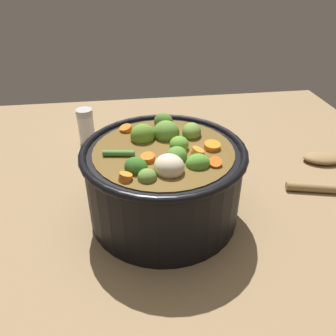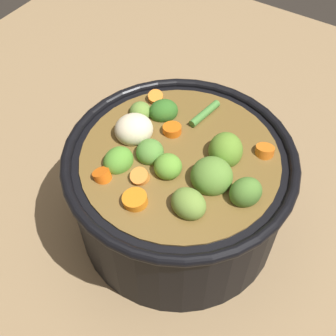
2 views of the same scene
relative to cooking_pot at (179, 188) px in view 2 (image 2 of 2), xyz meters
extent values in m
plane|color=#8C704C|center=(0.00, 0.00, -0.07)|extent=(1.10, 1.10, 0.00)
cylinder|color=black|center=(0.00, 0.00, -0.01)|extent=(0.25, 0.25, 0.13)
torus|color=black|center=(0.00, 0.00, 0.06)|extent=(0.26, 0.26, 0.01)
cylinder|color=brown|center=(0.00, 0.00, 0.00)|extent=(0.22, 0.22, 0.12)
ellipsoid|color=#639D32|center=(0.00, -0.02, 0.06)|extent=(0.03, 0.03, 0.03)
ellipsoid|color=olive|center=(0.04, -0.05, 0.06)|extent=(0.04, 0.04, 0.03)
ellipsoid|color=#568D38|center=(-0.03, -0.02, 0.06)|extent=(0.04, 0.04, 0.03)
ellipsoid|color=olive|center=(-0.07, 0.03, 0.06)|extent=(0.03, 0.03, 0.02)
ellipsoid|color=#5D8A34|center=(0.04, -0.01, 0.06)|extent=(0.06, 0.06, 0.04)
ellipsoid|color=olive|center=(0.04, 0.03, 0.06)|extent=(0.05, 0.05, 0.04)
ellipsoid|color=#507E2F|center=(0.08, -0.01, 0.07)|extent=(0.04, 0.04, 0.03)
ellipsoid|color=#336A23|center=(-0.05, 0.05, 0.06)|extent=(0.04, 0.05, 0.03)
ellipsoid|color=#56952F|center=(-0.05, -0.04, 0.06)|extent=(0.03, 0.04, 0.03)
cylinder|color=orange|center=(-0.07, 0.06, 0.06)|extent=(0.03, 0.03, 0.02)
cylinder|color=orange|center=(-0.02, -0.05, 0.06)|extent=(0.02, 0.02, 0.02)
cylinder|color=orange|center=(-0.01, -0.08, 0.06)|extent=(0.03, 0.03, 0.02)
cylinder|color=orange|center=(-0.03, 0.03, 0.06)|extent=(0.03, 0.03, 0.01)
cylinder|color=orange|center=(-0.05, -0.07, 0.06)|extent=(0.03, 0.02, 0.02)
cylinder|color=orange|center=(0.07, 0.05, 0.06)|extent=(0.03, 0.03, 0.02)
ellipsoid|color=beige|center=(-0.06, 0.00, 0.07)|extent=(0.06, 0.06, 0.03)
cylinder|color=#498338|center=(-0.01, 0.07, 0.06)|extent=(0.02, 0.05, 0.01)
camera|label=1|loc=(-0.46, 0.06, 0.32)|focal=36.72mm
camera|label=2|loc=(0.16, -0.27, 0.41)|focal=46.33mm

